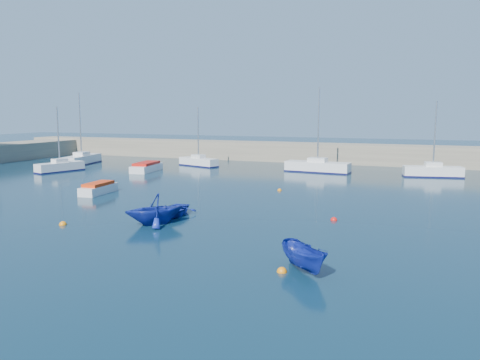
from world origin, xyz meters
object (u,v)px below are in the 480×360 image
(motorboat_2, at_px, (147,167))
(dinghy_center, at_px, (172,210))
(dinghy_left, at_px, (154,209))
(sailboat_4, at_px, (82,159))
(sailboat_5, at_px, (199,162))
(sailboat_3, at_px, (60,167))
(sailboat_6, at_px, (317,166))
(dinghy_right, at_px, (304,258))
(motorboat_1, at_px, (99,188))
(sailboat_7, at_px, (433,171))

(motorboat_2, xyz_separation_m, dinghy_center, (14.65, -19.87, -0.14))
(dinghy_center, xyz_separation_m, dinghy_left, (0.17, -2.45, 0.58))
(sailboat_4, xyz_separation_m, sailboat_5, (15.49, 3.72, -0.07))
(sailboat_3, xyz_separation_m, sailboat_4, (-2.97, 7.34, 0.05))
(dinghy_center, bearing_deg, sailboat_6, 76.32)
(dinghy_left, bearing_deg, dinghy_right, 16.24)
(motorboat_1, bearing_deg, dinghy_center, -32.50)
(dinghy_right, bearing_deg, sailboat_3, 102.84)
(sailboat_4, xyz_separation_m, sailboat_7, (43.47, 3.62, -0.02))
(motorboat_1, xyz_separation_m, dinghy_right, (21.00, -12.98, 0.16))
(dinghy_right, bearing_deg, motorboat_2, 89.86)
(sailboat_7, bearing_deg, motorboat_1, 117.55)
(motorboat_1, bearing_deg, dinghy_left, -41.77)
(sailboat_6, height_order, dinghy_center, sailboat_6)
(sailboat_3, distance_m, sailboat_4, 7.92)
(sailboat_3, relative_size, sailboat_6, 0.78)
(motorboat_2, bearing_deg, dinghy_right, -55.05)
(sailboat_4, height_order, sailboat_7, sailboat_4)
(sailboat_6, bearing_deg, sailboat_4, 101.24)
(dinghy_center, bearing_deg, sailboat_3, 141.44)
(sailboat_4, relative_size, dinghy_left, 2.61)
(sailboat_6, xyz_separation_m, dinghy_center, (-4.14, -26.56, -0.29))
(sailboat_4, height_order, sailboat_6, sailboat_6)
(sailboat_7, bearing_deg, motorboat_2, 91.41)
(motorboat_2, distance_m, dinghy_right, 37.48)
(motorboat_1, distance_m, dinghy_left, 12.97)
(sailboat_4, xyz_separation_m, dinghy_left, (27.10, -25.80, 0.30))
(sailboat_5, bearing_deg, sailboat_3, 150.77)
(motorboat_2, xyz_separation_m, dinghy_right, (25.49, -27.47, 0.10))
(sailboat_5, bearing_deg, motorboat_2, 175.32)
(sailboat_3, height_order, sailboat_7, sailboat_7)
(sailboat_3, height_order, dinghy_center, sailboat_3)
(sailboat_3, bearing_deg, sailboat_6, 36.31)
(sailboat_3, distance_m, sailboat_7, 41.95)
(dinghy_left, xyz_separation_m, dinghy_right, (10.67, -5.16, -0.34))
(sailboat_7, xyz_separation_m, motorboat_2, (-31.18, -7.11, -0.12))
(sailboat_6, distance_m, dinghy_left, 29.28)
(sailboat_5, height_order, sailboat_7, sailboat_7)
(dinghy_left, bearing_deg, sailboat_4, 178.45)
(sailboat_4, relative_size, sailboat_7, 1.17)
(sailboat_7, bearing_deg, sailboat_3, 93.71)
(sailboat_7, bearing_deg, sailboat_6, 80.48)
(sailboat_3, relative_size, dinghy_center, 2.11)
(motorboat_1, bearing_deg, dinghy_right, -36.36)
(sailboat_3, height_order, dinghy_left, sailboat_3)
(sailboat_6, bearing_deg, dinghy_right, -163.56)
(sailboat_5, height_order, sailboat_6, sailboat_6)
(sailboat_5, relative_size, motorboat_1, 1.86)
(dinghy_center, height_order, dinghy_right, dinghy_right)
(dinghy_left, bearing_deg, sailboat_3, -175.37)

